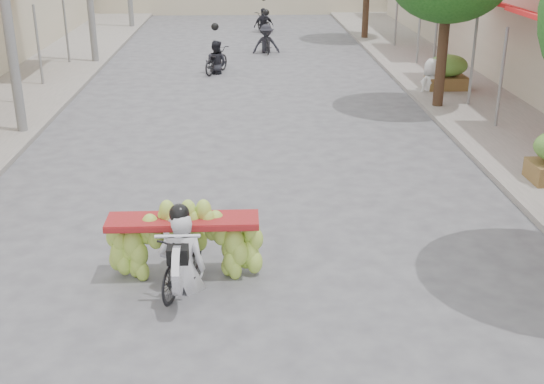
{
  "coord_description": "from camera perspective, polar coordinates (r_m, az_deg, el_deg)",
  "views": [
    {
      "loc": [
        0.01,
        -4.28,
        4.86
      ],
      "look_at": [
        0.41,
        5.18,
        1.1
      ],
      "focal_mm": 45.0,
      "sensor_mm": 36.0,
      "label": 1
    }
  ],
  "objects": [
    {
      "name": "bg_motorbike_c",
      "position": [
        33.02,
        -0.7,
        14.58
      ],
      "size": [
        1.09,
        1.69,
        1.95
      ],
      "color": "black",
      "rests_on": "ground"
    },
    {
      "name": "bg_motorbike_b",
      "position": [
        27.58,
        -0.49,
        13.3
      ],
      "size": [
        1.11,
        1.65,
        1.95
      ],
      "color": "black",
      "rests_on": "ground"
    },
    {
      "name": "pedestrian",
      "position": [
        21.24,
        13.39,
        10.8
      ],
      "size": [
        1.09,
        0.96,
        1.9
      ],
      "rotation": [
        0.0,
        0.0,
        3.68
      ],
      "color": "silver",
      "rests_on": "ground"
    },
    {
      "name": "banana_motorbike",
      "position": [
        9.68,
        -7.53,
        -3.71
      ],
      "size": [
        2.2,
        1.8,
        2.23
      ],
      "color": "black",
      "rests_on": "ground"
    },
    {
      "name": "produce_crate_far",
      "position": [
        21.61,
        14.47,
        9.91
      ],
      "size": [
        1.2,
        0.88,
        1.16
      ],
      "color": "brown",
      "rests_on": "ground"
    },
    {
      "name": "sidewalk_right",
      "position": [
        21.07,
        17.15,
        7.52
      ],
      "size": [
        4.0,
        60.0,
        0.12
      ],
      "primitive_type": "cube",
      "color": "gray",
      "rests_on": "ground"
    },
    {
      "name": "bg_motorbike_a",
      "position": [
        23.83,
        -4.74,
        11.65
      ],
      "size": [
        1.15,
        1.66,
        1.95
      ],
      "color": "black",
      "rests_on": "ground"
    }
  ]
}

